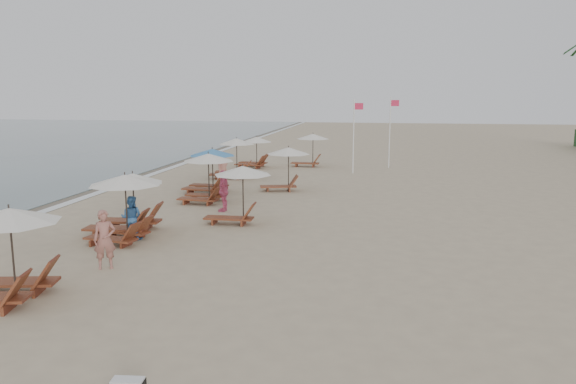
% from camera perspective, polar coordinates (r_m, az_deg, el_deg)
% --- Properties ---
extents(ground, '(160.00, 160.00, 0.00)m').
position_cam_1_polar(ground, '(17.28, -0.81, -6.74)').
color(ground, tan).
rests_on(ground, ground).
extents(wet_sand_band, '(3.20, 140.00, 0.01)m').
position_cam_1_polar(wet_sand_band, '(30.96, -20.38, 0.12)').
color(wet_sand_band, '#6B5E4C').
rests_on(wet_sand_band, ground).
extents(foam_line, '(0.50, 140.00, 0.02)m').
position_cam_1_polar(foam_line, '(30.32, -18.26, 0.07)').
color(foam_line, white).
rests_on(foam_line, ground).
extents(lounger_station_0, '(2.74, 2.36, 2.31)m').
position_cam_1_polar(lounger_station_0, '(15.18, -26.82, -5.76)').
color(lounger_station_0, brown).
rests_on(lounger_station_0, ground).
extents(lounger_station_1, '(2.56, 2.40, 2.31)m').
position_cam_1_polar(lounger_station_1, '(19.65, -16.51, -1.22)').
color(lounger_station_1, brown).
rests_on(lounger_station_1, ground).
extents(lounger_station_2, '(2.71, 2.16, 2.17)m').
position_cam_1_polar(lounger_station_2, '(21.02, -16.05, -1.38)').
color(lounger_station_2, brown).
rests_on(lounger_station_2, ground).
extents(lounger_station_3, '(2.54, 2.33, 2.26)m').
position_cam_1_polar(lounger_station_3, '(26.01, -8.42, 1.58)').
color(lounger_station_3, brown).
rests_on(lounger_station_3, ground).
extents(lounger_station_4, '(2.65, 2.32, 2.22)m').
position_cam_1_polar(lounger_station_4, '(28.68, -8.07, 2.16)').
color(lounger_station_4, brown).
rests_on(lounger_station_4, ground).
extents(lounger_station_5, '(2.66, 2.25, 2.34)m').
position_cam_1_polar(lounger_station_5, '(33.55, -5.66, 3.22)').
color(lounger_station_5, brown).
rests_on(lounger_station_5, ground).
extents(lounger_station_6, '(2.51, 2.10, 2.07)m').
position_cam_1_polar(lounger_station_6, '(38.12, -3.54, 4.00)').
color(lounger_station_6, brown).
rests_on(lounger_station_6, ground).
extents(inland_station_0, '(2.61, 2.24, 2.22)m').
position_cam_1_polar(inland_station_0, '(21.63, -5.15, 0.48)').
color(inland_station_0, brown).
rests_on(inland_station_0, ground).
extents(inland_station_1, '(2.63, 2.24, 2.22)m').
position_cam_1_polar(inland_station_1, '(28.90, -0.35, 2.95)').
color(inland_station_1, brown).
rests_on(inland_station_1, ground).
extents(inland_station_2, '(2.63, 2.24, 2.22)m').
position_cam_1_polar(inland_station_2, '(38.52, 2.22, 4.67)').
color(inland_station_2, brown).
rests_on(inland_station_2, ground).
extents(beachgoer_near, '(0.74, 0.65, 1.71)m').
position_cam_1_polar(beachgoer_near, '(16.94, -18.04, -4.58)').
color(beachgoer_near, '#9F6256').
rests_on(beachgoer_near, ground).
extents(beachgoer_mid_a, '(0.80, 0.66, 1.52)m').
position_cam_1_polar(beachgoer_mid_a, '(20.03, -15.55, -2.53)').
color(beachgoer_mid_a, '#3567A1').
rests_on(beachgoer_mid_a, ground).
extents(beachgoer_far_a, '(0.44, 1.04, 1.77)m').
position_cam_1_polar(beachgoer_far_a, '(24.02, -6.53, 0.12)').
color(beachgoer_far_a, '#CF5377').
rests_on(beachgoer_far_a, ground).
extents(beachgoer_far_b, '(0.72, 0.98, 1.84)m').
position_cam_1_polar(beachgoer_far_b, '(31.17, -6.68, 2.45)').
color(beachgoer_far_b, tan).
rests_on(beachgoer_far_b, ground).
extents(flag_pole_near, '(0.60, 0.08, 4.56)m').
position_cam_1_polar(flag_pole_near, '(35.32, 6.71, 5.95)').
color(flag_pole_near, silver).
rests_on(flag_pole_near, ground).
extents(flag_pole_far, '(0.60, 0.08, 4.71)m').
position_cam_1_polar(flag_pole_far, '(38.34, 10.31, 6.29)').
color(flag_pole_far, silver).
rests_on(flag_pole_far, ground).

